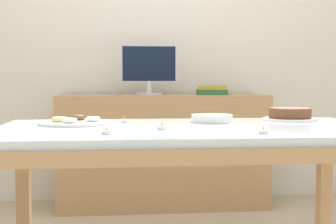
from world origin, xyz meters
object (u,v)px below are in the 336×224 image
(computer_monitor, at_px, (149,70))
(pastry_platter, at_px, (75,122))
(plate_stack, at_px, (212,118))
(tealight_near_front, at_px, (263,131))
(tealight_right_edge, at_px, (124,121))
(cake_chocolate_round, at_px, (290,115))
(tealight_near_cakes, at_px, (162,127))
(tealight_left_edge, at_px, (106,132))
(book_stack, at_px, (212,90))

(computer_monitor, height_order, pastry_platter, computer_monitor)
(plate_stack, bearing_deg, tealight_near_front, -78.81)
(computer_monitor, xyz_separation_m, tealight_right_edge, (-0.19, -1.18, -0.28))
(plate_stack, bearing_deg, cake_chocolate_round, 10.96)
(cake_chocolate_round, distance_m, plate_stack, 0.45)
(pastry_platter, bearing_deg, cake_chocolate_round, 6.20)
(pastry_platter, height_order, tealight_near_cakes, pastry_platter)
(tealight_near_front, bearing_deg, tealight_left_edge, 175.81)
(pastry_platter, bearing_deg, tealight_right_edge, 14.07)
(cake_chocolate_round, distance_m, tealight_near_front, 0.70)
(tealight_near_front, distance_m, tealight_near_cakes, 0.44)
(cake_chocolate_round, distance_m, tealight_right_edge, 0.89)
(cake_chocolate_round, bearing_deg, tealight_near_front, -118.63)
(tealight_near_front, height_order, tealight_right_edge, same)
(tealight_near_cakes, bearing_deg, tealight_right_edge, 114.17)
(computer_monitor, relative_size, book_stack, 1.76)
(tealight_right_edge, bearing_deg, pastry_platter, -165.93)
(cake_chocolate_round, bearing_deg, plate_stack, -169.04)
(book_stack, height_order, cake_chocolate_round, book_stack)
(tealight_right_edge, bearing_deg, cake_chocolate_round, 4.00)
(book_stack, distance_m, tealight_near_front, 1.75)
(pastry_platter, height_order, plate_stack, same)
(computer_monitor, xyz_separation_m, pastry_platter, (-0.44, -1.24, -0.28))
(computer_monitor, height_order, tealight_near_front, computer_monitor)
(tealight_left_edge, height_order, tealight_near_front, same)
(tealight_near_front, bearing_deg, computer_monitor, 101.64)
(tealight_right_edge, bearing_deg, plate_stack, -3.03)
(tealight_left_edge, height_order, tealight_near_cakes, same)
(computer_monitor, xyz_separation_m, tealight_left_edge, (-0.27, -1.69, -0.28))
(cake_chocolate_round, xyz_separation_m, tealight_right_edge, (-0.89, -0.06, -0.02))
(pastry_platter, distance_m, plate_stack, 0.69)
(plate_stack, relative_size, tealight_right_edge, 5.25)
(pastry_platter, xyz_separation_m, tealight_near_front, (0.79, -0.50, -0.00))
(pastry_platter, height_order, tealight_near_front, pastry_platter)
(computer_monitor, bearing_deg, pastry_platter, -109.35)
(pastry_platter, xyz_separation_m, tealight_left_edge, (0.17, -0.45, -0.00))
(computer_monitor, bearing_deg, tealight_near_cakes, -91.23)
(tealight_near_front, bearing_deg, tealight_right_edge, 134.74)
(book_stack, relative_size, tealight_near_cakes, 6.01)
(book_stack, xyz_separation_m, tealight_near_cakes, (-0.52, -1.54, -0.13))
(plate_stack, bearing_deg, book_stack, 79.08)
(tealight_left_edge, xyz_separation_m, tealight_near_front, (0.62, -0.05, 0.00))
(cake_chocolate_round, bearing_deg, tealight_left_edge, -149.24)
(cake_chocolate_round, height_order, tealight_near_front, cake_chocolate_round)
(pastry_platter, xyz_separation_m, tealight_near_cakes, (0.40, -0.30, -0.00))
(pastry_platter, bearing_deg, tealight_near_front, -32.00)
(cake_chocolate_round, height_order, tealight_near_cakes, cake_chocolate_round)
(pastry_platter, distance_m, tealight_near_front, 0.93)
(plate_stack, xyz_separation_m, tealight_left_edge, (-0.52, -0.49, -0.01))
(computer_monitor, relative_size, tealight_near_front, 10.60)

